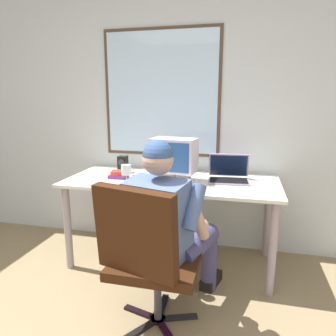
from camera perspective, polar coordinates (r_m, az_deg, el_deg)
The scene contains 9 objects.
wall_rear at distance 3.12m, azimuth -0.89°, elevation 11.00°, with size 5.36×0.08×2.73m.
desk at distance 2.76m, azimuth 0.63°, elevation -4.21°, with size 1.80×0.78×0.76m.
office_chair at distance 1.97m, azimuth -3.69°, elevation -14.63°, with size 0.59×0.62×0.97m.
person_seated at distance 2.16m, azimuth 0.26°, elevation -9.82°, with size 0.65×0.87×1.20m.
crt_monitor at distance 2.69m, azimuth 1.02°, elevation 2.13°, with size 0.40×0.27×0.36m.
laptop at distance 2.75m, azimuth 10.77°, elevation -0.99°, with size 0.36×0.32×0.22m.
wine_glass at distance 2.62m, azimuth -7.48°, elevation -0.50°, with size 0.08×0.08×0.16m.
desk_speaker at distance 3.03m, azimuth -8.07°, elevation 0.69°, with size 0.09×0.08×0.15m.
book_stack at distance 2.82m, azimuth -8.78°, elevation -1.16°, with size 0.16×0.13×0.06m.
Camera 1 is at (0.79, -0.58, 1.45)m, focal length 34.12 mm.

